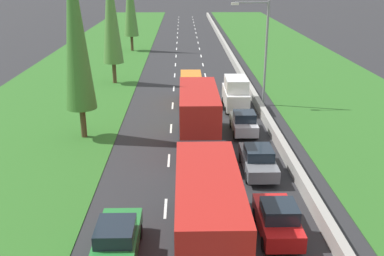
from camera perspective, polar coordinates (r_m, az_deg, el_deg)
The scene contains 16 objects.
ground_plane at distance 59.91m, azimuth -0.41°, elevation 8.70°, with size 300.00×300.00×0.00m, color #28282B.
grass_verge_left at distance 61.05m, azimuth -12.50°, elevation 8.47°, with size 14.00×140.00×0.04m, color #2D6623.
grass_verge_right at distance 61.79m, azimuth 13.17°, elevation 8.55°, with size 14.00×140.00×0.04m, color #2D6623.
median_barrier at distance 60.18m, azimuth 5.10°, elevation 9.09°, with size 0.44×120.00×0.85m, color #9E9B93.
lane_markings at distance 59.91m, azimuth -0.41°, elevation 8.71°, with size 3.64×116.00×0.01m.
green_sedan_left_lane at distance 19.24m, azimuth -9.66°, elevation -14.08°, with size 1.82×4.50×1.64m.
red_hatchback_right_lane at distance 20.71m, azimuth 10.93°, elevation -11.44°, with size 1.74×3.90×1.72m.
grey_sedan_right_lane at distance 26.56m, azimuth 8.48°, elevation -4.07°, with size 1.82×4.50×1.64m.
silver_hatchback_right_lane at distance 32.73m, azimuth 6.66°, elevation 0.69°, with size 1.74×3.90×1.72m.
red_box_truck_centre_lane at distance 18.25m, azimuth 1.91°, elevation -10.72°, with size 2.46×9.40×4.18m.
red_box_truck_centre_lane_third at distance 29.82m, azimuth 0.79°, elevation 1.65°, with size 2.46×9.40×4.18m.
orange_van_centre_lane at distance 39.79m, azimuth -0.15°, elevation 5.10°, with size 1.96×4.90×2.82m.
white_van_right_lane at distance 38.35m, azimuth 5.62°, elevation 4.45°, with size 1.96×4.90×2.82m.
poplar_tree_second at distance 31.16m, azimuth -14.81°, elevation 12.54°, with size 2.14×2.14×13.66m.
poplar_tree_third at distance 47.04m, azimuth -10.40°, elevation 14.58°, with size 2.12×2.12×12.86m.
street_light_mast at distance 39.02m, azimuth 9.02°, elevation 10.33°, with size 3.20×0.28×9.00m.
Camera 1 is at (-0.83, 1.20, 11.42)m, focal length 41.53 mm.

